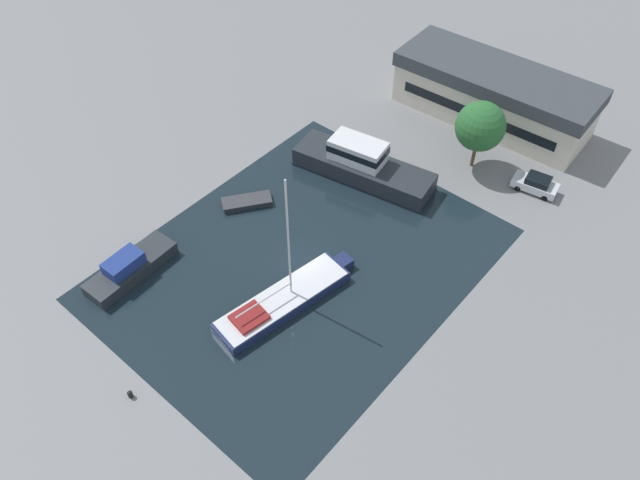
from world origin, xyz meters
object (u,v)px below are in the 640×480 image
Objects in this scene: motor_cruiser at (362,165)px; warehouse_building at (494,94)px; small_dinghy at (247,202)px; quay_tree_near_building at (480,126)px; parked_car at (536,184)px; cabin_boat at (130,267)px; sailboat_moored at (284,300)px.

warehouse_building is at bearing -25.24° from motor_cruiser.
motor_cruiser is 3.04× the size of small_dinghy.
quay_tree_near_building is 1.60× the size of parked_car.
motor_cruiser is at bearing 114.35° from parked_car.
quay_tree_near_building reaches higher than motor_cruiser.
parked_car is 37.89m from cabin_boat.
cabin_boat is (-1.34, -12.36, 0.52)m from small_dinghy.
quay_tree_near_building reaches higher than cabin_boat.
quay_tree_near_building reaches higher than parked_car.
parked_car is (9.31, -7.49, -2.09)m from warehouse_building.
motor_cruiser is 23.54m from cabin_boat.
motor_cruiser is 11.65m from small_dinghy.
quay_tree_near_building is 7.61m from parked_car.
cabin_boat is at bearing 152.58° from motor_cruiser.
parked_car is 0.94× the size of small_dinghy.
warehouse_building is at bearing 100.23° from sailboat_moored.
sailboat_moored reaches higher than parked_car.
small_dinghy is at bearing 158.83° from sailboat_moored.
cabin_boat is (-7.01, -22.47, -0.64)m from motor_cruiser.
warehouse_building is 4.48× the size of small_dinghy.
sailboat_moored is 17.15m from motor_cruiser.
warehouse_building is 2.59× the size of cabin_boat.
parked_car is at bearing -66.51° from motor_cruiser.
sailboat_moored is 2.77× the size of small_dinghy.
cabin_boat is at bearing -60.75° from small_dinghy.
quay_tree_near_building is 25.38m from sailboat_moored.
parked_car reaches higher than small_dinghy.
warehouse_building is 1.47× the size of motor_cruiser.
parked_car is at bearing 5.80° from quay_tree_near_building.
warehouse_building is at bearing 109.05° from quay_tree_near_building.
warehouse_building is at bearing 41.93° from parked_car.
sailboat_moored is 13.41m from cabin_boat.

